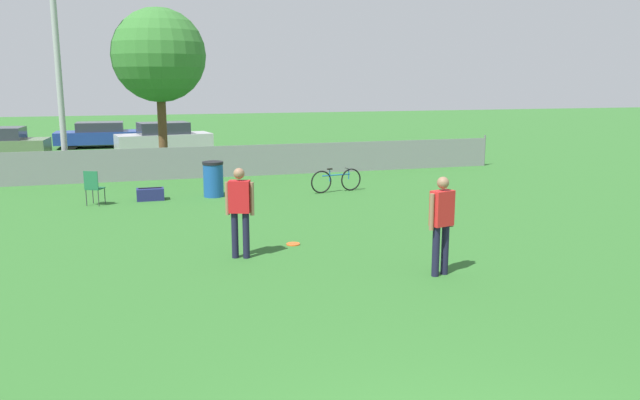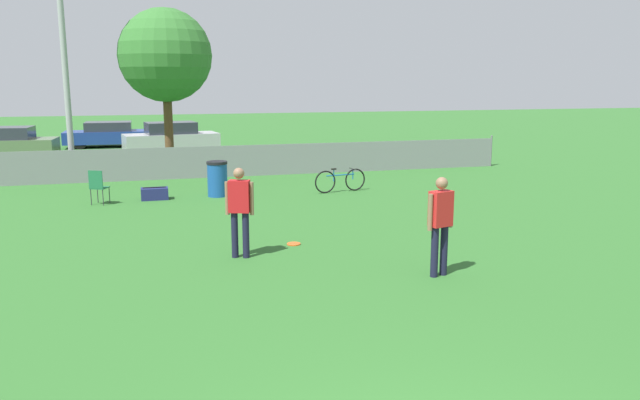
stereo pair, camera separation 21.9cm
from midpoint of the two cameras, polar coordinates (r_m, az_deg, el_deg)
fence_backline at (r=22.04m, az=-9.74°, el=3.45°), size 22.08×0.07×1.21m
light_pole at (r=22.64m, az=-22.26°, el=14.50°), size 0.90×0.36×8.63m
tree_near_pole at (r=23.74m, az=-13.69°, el=12.68°), size 3.36×3.36×5.91m
player_defender_red at (r=10.90m, az=11.52°, el=-1.75°), size 0.53×0.32×1.74m
player_thrower_red at (r=11.88m, az=-6.84°, el=-0.56°), size 0.52×0.34×1.74m
frisbee_disc at (r=12.96m, az=-1.94°, el=-4.03°), size 0.28×0.28×0.03m
folding_chair_sideline at (r=17.98m, az=-19.31°, el=1.31°), size 0.53×0.54×0.96m
bicycle_sideline at (r=18.96m, az=2.21°, el=1.81°), size 1.69×0.46×0.74m
trash_bin at (r=18.45m, az=-9.03°, el=1.94°), size 0.61×0.61×1.03m
gear_bag_sideline at (r=18.35m, az=-14.55°, el=0.56°), size 0.75×0.41×0.36m
parked_car_olive at (r=29.93m, az=-26.51°, el=4.63°), size 4.05×2.06×1.38m
parked_car_blue at (r=33.60m, az=-18.56°, el=5.70°), size 4.34×1.88×1.27m
parked_car_silver at (r=29.94m, az=-13.25°, el=5.53°), size 4.47×2.33×1.44m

